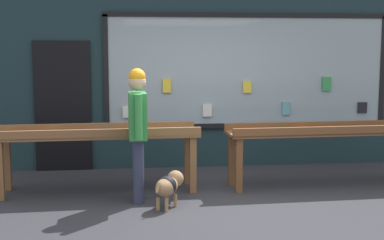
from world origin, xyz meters
name	(u,v)px	position (x,y,z in m)	size (l,w,h in m)	color
ground_plane	(223,205)	(0.00, 0.00, 0.00)	(40.00, 40.00, 0.00)	#2D2D33
shopfront_facade	(200,70)	(0.02, 2.39, 1.62)	(8.13, 0.29, 3.26)	#192D33
display_table_left	(99,139)	(-1.58, 0.86, 0.74)	(2.76, 0.79, 0.91)	brown
display_table_right	(321,136)	(1.58, 0.87, 0.72)	(2.76, 0.71, 0.89)	brown
person_browsing	(138,124)	(-1.05, 0.28, 1.01)	(0.24, 0.67, 1.72)	#2D334C
small_dog	(168,185)	(-0.69, -0.03, 0.28)	(0.43, 0.55, 0.43)	#99724C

